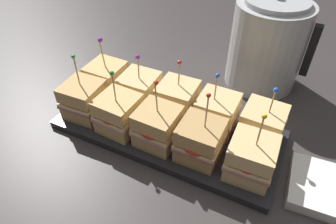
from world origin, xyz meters
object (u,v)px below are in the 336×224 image
object	(u,v)px
napkin_stack	(324,189)
sandwich_back_far_right	(262,126)
sandwich_front_center	(158,127)
sandwich_front_far_right	(251,159)
sandwich_front_left	(119,114)
sandwich_back_far_left	(107,79)
sandwich_back_right	(217,113)
sandwich_front_far_left	(84,100)
sandwich_back_left	(140,90)
kettle_steel	(267,44)
sandwich_back_center	(177,100)
serving_platter	(168,129)
sandwich_front_right	(200,141)

from	to	relation	value
napkin_stack	sandwich_back_far_right	bearing A→B (deg)	155.12
sandwich_front_center	sandwich_front_far_right	xyz separation A→B (m)	(0.20, 0.00, -0.00)
sandwich_front_left	sandwich_back_far_left	world-z (taller)	same
sandwich_front_center	sandwich_back_right	bearing A→B (deg)	46.13
sandwich_front_far_left	sandwich_back_far_right	size ratio (longest dim) A/B	1.11
sandwich_back_left	kettle_steel	xyz separation A→B (m)	(0.25, 0.26, 0.06)
sandwich_front_far_left	sandwich_front_far_right	world-z (taller)	same
sandwich_front_far_left	sandwich_back_far_right	distance (m)	0.42
sandwich_back_left	sandwich_back_right	distance (m)	0.20
sandwich_front_far_left	sandwich_back_left	world-z (taller)	sandwich_front_far_left
sandwich_front_left	sandwich_back_left	xyz separation A→B (m)	(-0.00, 0.10, -0.00)
sandwich_front_far_right	sandwich_back_center	distance (m)	0.23
sandwich_back_far_left	sandwich_back_right	world-z (taller)	sandwich_back_far_left
serving_platter	sandwich_front_far_left	size ratio (longest dim) A/B	3.19
sandwich_back_right	sandwich_back_far_right	xyz separation A→B (m)	(0.10, 0.00, 0.00)
serving_platter	sandwich_front_right	xyz separation A→B (m)	(0.10, -0.05, 0.05)
sandwich_back_far_left	kettle_steel	world-z (taller)	kettle_steel
sandwich_back_center	kettle_steel	size ratio (longest dim) A/B	0.58
sandwich_front_right	sandwich_back_center	world-z (taller)	sandwich_front_right
sandwich_front_far_right	sandwich_front_far_left	bearing A→B (deg)	179.88
sandwich_front_far_left	sandwich_back_far_left	xyz separation A→B (m)	(-0.00, 0.10, -0.00)
sandwich_back_left	sandwich_front_far_left	bearing A→B (deg)	-136.22
serving_platter	sandwich_front_left	size ratio (longest dim) A/B	3.21
sandwich_front_far_left	sandwich_back_left	distance (m)	0.14
sandwich_back_right	napkin_stack	size ratio (longest dim) A/B	1.07
sandwich_front_left	sandwich_front_right	distance (m)	0.20
sandwich_front_right	napkin_stack	bearing A→B (deg)	7.41
serving_platter	sandwich_back_right	bearing A→B (deg)	27.69
sandwich_back_left	napkin_stack	world-z (taller)	sandwich_back_left
sandwich_front_center	sandwich_back_right	distance (m)	0.14
serving_platter	sandwich_front_right	size ratio (longest dim) A/B	3.10
sandwich_back_far_right	napkin_stack	distance (m)	0.17
sandwich_front_left	sandwich_front_far_right	distance (m)	0.30
sandwich_front_left	sandwich_front_right	xyz separation A→B (m)	(0.20, 0.00, 0.00)
sandwich_back_center	sandwich_back_far_right	world-z (taller)	sandwich_back_center
sandwich_back_center	sandwich_front_far_right	bearing A→B (deg)	-25.71
sandwich_front_far_right	sandwich_back_far_left	bearing A→B (deg)	166.39
sandwich_front_center	napkin_stack	size ratio (longest dim) A/B	1.19
sandwich_back_right	napkin_stack	xyz separation A→B (m)	(0.25, -0.07, -0.05)
sandwich_back_right	sandwich_front_left	bearing A→B (deg)	-152.13
sandwich_back_far_right	sandwich_back_right	bearing A→B (deg)	-179.43
sandwich_back_center	sandwich_front_right	bearing A→B (deg)	-44.93
sandwich_front_left	sandwich_back_far_right	bearing A→B (deg)	19.38
sandwich_front_right	sandwich_back_far_left	distance (m)	0.32
sandwich_front_center	kettle_steel	world-z (taller)	kettle_steel
sandwich_back_far_right	kettle_steel	xyz separation A→B (m)	(-0.06, 0.26, 0.06)
sandwich_front_far_left	sandwich_front_far_right	distance (m)	0.41
sandwich_front_right	sandwich_front_far_right	bearing A→B (deg)	-0.03
serving_platter	sandwich_front_left	bearing A→B (deg)	-151.96
sandwich_front_center	sandwich_back_center	distance (m)	0.10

